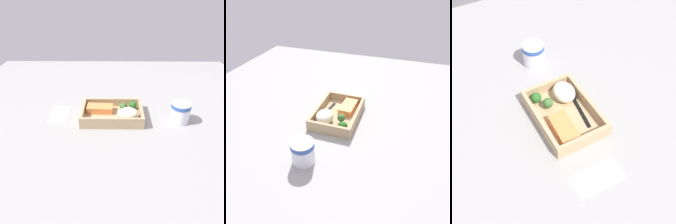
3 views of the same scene
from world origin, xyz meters
The scene contains 10 objects.
ground_plane centered at (0.00, 0.00, -1.00)cm, with size 160.00×160.00×2.00cm, color gray.
takeout_tray centered at (0.00, 0.00, 0.60)cm, with size 25.98×18.20×1.20cm, color tan.
tray_rim centered at (0.00, 0.00, 3.02)cm, with size 25.98×18.20×3.64cm.
salmon_fillet centered at (-5.37, 3.11, 2.59)cm, with size 11.31×5.89×2.78cm, color #EA8546.
mashed_potatoes centered at (6.63, -3.61, 3.86)cm, with size 8.82×7.11×5.32cm, color beige.
broccoli_floret_1 centered at (4.99, 3.08, 3.62)cm, with size 3.29×3.29×4.18cm.
broccoli_floret_2 centered at (9.30, 5.24, 3.16)cm, with size 3.46×3.46×3.75cm.
fork centered at (0.71, -5.61, 1.42)cm, with size 15.88×3.63×0.44cm.
paper_cup centered at (28.26, -2.82, 4.76)cm, with size 7.99×7.99×8.52cm.
receipt_slip centered at (-23.31, 2.34, 0.12)cm, with size 7.64×14.25×0.24cm, color white.
Camera 1 is at (0.85, -80.77, 50.12)cm, focal length 35.00 mm.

